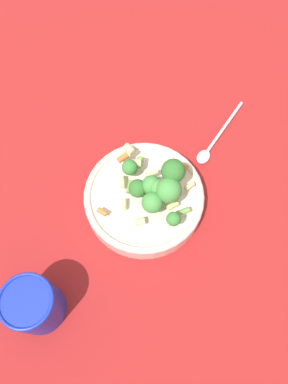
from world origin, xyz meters
TOP-DOWN VIEW (x-y plane):
  - ground_plane at (0.00, 0.00)m, footprint 3.00×3.00m
  - bowl at (0.00, 0.00)m, footprint 0.23×0.23m
  - pasta_salad at (-0.02, 0.01)m, footprint 0.19×0.18m
  - cup at (0.21, 0.18)m, footprint 0.09×0.09m
  - spoon at (-0.17, -0.11)m, footprint 0.14×0.15m

SIDE VIEW (x-z plane):
  - ground_plane at x=0.00m, z-range 0.00..0.00m
  - spoon at x=-0.17m, z-range 0.00..0.01m
  - bowl at x=0.00m, z-range 0.00..0.05m
  - cup at x=0.21m, z-range 0.00..0.11m
  - pasta_salad at x=-0.02m, z-range 0.04..0.12m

